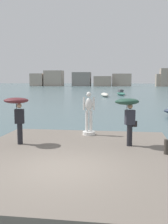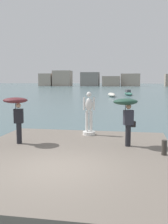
% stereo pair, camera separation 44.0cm
% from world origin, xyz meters
% --- Properties ---
extents(ground_plane, '(400.00, 400.00, 0.00)m').
position_xyz_m(ground_plane, '(0.00, 40.00, 0.00)').
color(ground_plane, '#4C666B').
extents(pier, '(7.76, 9.23, 0.40)m').
position_xyz_m(pier, '(0.00, 1.62, 0.20)').
color(pier, '#70665B').
rests_on(pier, ground).
extents(statue_white_figure, '(0.61, 0.61, 2.11)m').
position_xyz_m(statue_white_figure, '(0.21, 5.13, 1.30)').
color(statue_white_figure, white).
rests_on(statue_white_figure, pier).
extents(onlooker_left, '(1.23, 1.23, 1.97)m').
position_xyz_m(onlooker_left, '(-2.51, 2.82, 1.96)').
color(onlooker_left, black).
rests_on(onlooker_left, pier).
extents(onlooker_right, '(1.23, 1.24, 1.98)m').
position_xyz_m(onlooker_right, '(2.04, 3.14, 1.94)').
color(onlooker_right, black).
rests_on(onlooker_right, pier).
extents(mooring_bollard, '(0.19, 0.19, 0.54)m').
position_xyz_m(mooring_bollard, '(3.43, 2.06, 0.67)').
color(mooring_bollard, '#38332D').
rests_on(mooring_bollard, pier).
extents(boat_near, '(2.33, 5.47, 1.14)m').
position_xyz_m(boat_near, '(1.68, 47.89, 0.42)').
color(boat_near, '#336B5B').
rests_on(boat_near, ground).
extents(boat_mid, '(2.25, 5.58, 0.71)m').
position_xyz_m(boat_mid, '(-1.32, 42.66, 0.36)').
color(boat_mid, silver).
rests_on(boat_mid, ground).
extents(distant_skyline, '(88.89, 10.90, 8.75)m').
position_xyz_m(distant_skyline, '(-4.33, 129.22, 3.62)').
color(distant_skyline, '#A89989').
rests_on(distant_skyline, ground).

